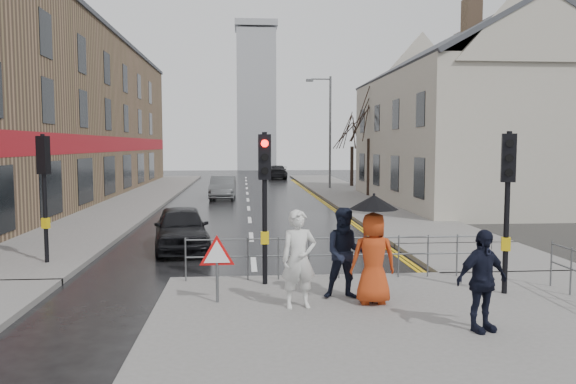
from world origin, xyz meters
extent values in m
plane|color=black|center=(0.00, 0.00, 0.00)|extent=(120.00, 120.00, 0.00)
cube|color=#605E5B|center=(3.00, -3.50, 0.07)|extent=(10.00, 9.00, 0.14)
cube|color=#605E5B|center=(-6.50, 23.00, 0.07)|extent=(4.00, 44.00, 0.14)
cube|color=#605E5B|center=(6.50, 25.00, 0.07)|extent=(4.00, 40.00, 0.14)
cube|color=#605E5B|center=(6.50, 3.00, 0.07)|extent=(4.00, 4.20, 0.14)
cube|color=#81634A|center=(-12.00, 22.00, 5.00)|extent=(8.00, 42.00, 10.00)
cube|color=#B5AC9D|center=(12.00, 18.00, 3.50)|extent=(9.00, 16.00, 7.00)
cube|color=#81634A|center=(10.50, 14.00, 9.20)|extent=(0.70, 0.90, 1.80)
cube|color=#81634A|center=(13.20, 22.00, 9.20)|extent=(0.70, 0.90, 1.80)
cube|color=#979AA0|center=(1.50, 62.00, 9.00)|extent=(5.00, 5.00, 18.00)
cylinder|color=black|center=(0.20, 0.20, 1.84)|extent=(0.11, 0.11, 3.40)
cube|color=black|center=(0.20, 0.20, 2.99)|extent=(0.28, 0.22, 1.00)
cylinder|color=#FF0C07|center=(0.20, 0.06, 3.29)|extent=(0.16, 0.04, 0.16)
cylinder|color=black|center=(0.20, 0.06, 2.99)|extent=(0.16, 0.04, 0.16)
cylinder|color=black|center=(0.20, 0.06, 2.69)|extent=(0.16, 0.04, 0.16)
cube|color=gold|center=(0.20, 0.20, 1.19)|extent=(0.18, 0.14, 0.28)
cylinder|color=black|center=(5.20, -1.00, 1.84)|extent=(0.11, 0.11, 3.40)
cube|color=black|center=(5.20, -1.00, 2.99)|extent=(0.34, 0.30, 1.00)
cylinder|color=black|center=(5.15, -1.13, 3.29)|extent=(0.16, 0.09, 0.16)
cylinder|color=black|center=(5.15, -1.13, 2.99)|extent=(0.16, 0.09, 0.16)
cylinder|color=black|center=(5.15, -1.13, 2.69)|extent=(0.16, 0.09, 0.16)
cube|color=gold|center=(5.20, -1.00, 1.19)|extent=(0.22, 0.19, 0.28)
cylinder|color=black|center=(-5.50, 3.00, 1.84)|extent=(0.11, 0.11, 3.40)
cube|color=black|center=(-5.50, 3.00, 2.99)|extent=(0.34, 0.30, 1.00)
cylinder|color=black|center=(-5.45, 3.13, 3.29)|extent=(0.16, 0.09, 0.16)
cylinder|color=black|center=(-5.45, 3.13, 2.99)|extent=(0.16, 0.09, 0.16)
cylinder|color=black|center=(-5.45, 3.13, 2.69)|extent=(0.16, 0.09, 0.16)
cube|color=gold|center=(-5.50, 3.00, 1.19)|extent=(0.22, 0.19, 0.28)
cylinder|color=#595B5E|center=(-1.60, 0.60, 0.64)|extent=(0.04, 0.04, 1.00)
cylinder|color=#595B5E|center=(5.50, 0.60, 0.64)|extent=(0.04, 0.04, 1.00)
cylinder|color=#595B5E|center=(1.95, 0.60, 1.09)|extent=(7.10, 0.04, 0.04)
cylinder|color=#595B5E|center=(1.95, 0.60, 0.69)|extent=(7.10, 0.04, 0.04)
cylinder|color=#595B5E|center=(6.50, -0.50, 0.64)|extent=(0.04, 0.04, 1.00)
cylinder|color=#595B5E|center=(-0.80, -1.20, 0.56)|extent=(0.06, 0.06, 0.85)
cylinder|color=red|center=(-0.80, -1.20, 1.09)|extent=(0.80, 0.03, 0.80)
cylinder|color=white|center=(-0.80, -1.22, 1.09)|extent=(0.60, 0.03, 0.60)
cylinder|color=#595B5E|center=(6.00, 28.00, 4.14)|extent=(0.16, 0.16, 8.00)
cylinder|color=#595B5E|center=(5.30, 28.00, 7.94)|extent=(1.40, 0.10, 0.10)
cube|color=#595B5E|center=(4.50, 28.00, 7.84)|extent=(0.50, 0.25, 0.18)
cylinder|color=black|center=(7.50, 22.00, 1.89)|extent=(0.26, 0.26, 3.50)
cylinder|color=black|center=(8.00, 30.00, 1.64)|extent=(0.26, 0.26, 3.00)
imported|color=silver|center=(0.78, -1.68, 1.08)|extent=(0.75, 0.55, 1.88)
imported|color=black|center=(1.79, -1.12, 1.07)|extent=(0.94, 0.75, 1.86)
imported|color=#AF3914|center=(2.26, -1.53, 1.05)|extent=(0.89, 0.59, 1.81)
cylinder|color=black|center=(2.26, -1.53, 1.15)|extent=(0.02, 0.02, 2.01)
cone|color=black|center=(2.26, -1.53, 2.15)|extent=(0.96, 0.96, 0.28)
imported|color=black|center=(3.69, -3.29, 1.00)|extent=(1.09, 0.71, 1.72)
imported|color=black|center=(-2.20, 5.26, 0.68)|extent=(2.15, 4.19, 1.36)
imported|color=#4B4E50|center=(-1.50, 21.83, 0.68)|extent=(1.54, 4.15, 1.36)
imported|color=black|center=(3.00, 41.45, 0.65)|extent=(1.91, 4.53, 1.31)
camera|label=1|loc=(-0.28, -12.19, 3.26)|focal=35.00mm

